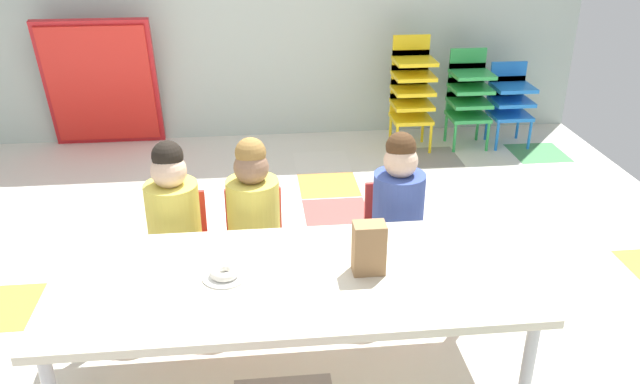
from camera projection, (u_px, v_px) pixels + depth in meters
name	position (u px, v px, depth m)	size (l,w,h in m)	color
ground_plane	(276.00, 293.00, 3.52)	(5.54, 5.08, 0.02)	silver
craft_table	(291.00, 284.00, 2.65)	(1.94, 0.82, 0.56)	beige
seated_child_near_camera	(173.00, 212.00, 3.16)	(0.32, 0.31, 0.92)	red
seated_child_middle_seat	(253.00, 209.00, 3.19)	(0.32, 0.31, 0.92)	red
seated_child_far_right	(398.00, 202.00, 3.26)	(0.32, 0.31, 0.92)	red
kid_chair_yellow_stack	(412.00, 87.00, 5.28)	(0.32, 0.30, 0.92)	yellow
kid_chair_green_stack	(469.00, 92.00, 5.35)	(0.32, 0.30, 0.80)	green
kid_chair_blue_stack	(510.00, 98.00, 5.41)	(0.32, 0.30, 0.68)	blue
folded_activity_table	(101.00, 84.00, 5.27)	(0.90, 0.29, 1.09)	red
paper_bag_brown	(369.00, 248.00, 2.61)	(0.13, 0.09, 0.22)	#9E754C
paper_plate_near_edge	(225.00, 277.00, 2.61)	(0.18, 0.18, 0.01)	white
donut_powdered_on_plate	(224.00, 272.00, 2.60)	(0.12, 0.12, 0.04)	white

